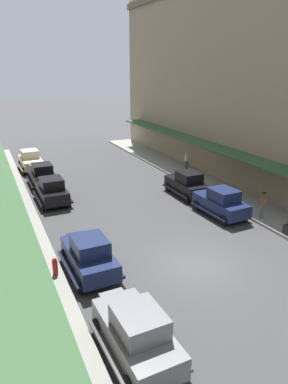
{
  "coord_description": "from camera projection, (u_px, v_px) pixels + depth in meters",
  "views": [
    {
      "loc": [
        -8.5,
        -12.69,
        9.01
      ],
      "look_at": [
        0.0,
        6.0,
        1.8
      ],
      "focal_mm": 33.37,
      "sensor_mm": 36.0,
      "label": 1
    }
  ],
  "objects": [
    {
      "name": "parked_car_0",
      "position": [
        137.0,
        331.0,
        11.51
      ],
      "size": [
        2.25,
        4.3,
        1.84
      ],
      "color": "slate",
      "rests_on": "ground"
    },
    {
      "name": "parked_car_1",
      "position": [
        187.0,
        183.0,
        26.17
      ],
      "size": [
        2.16,
        4.27,
        1.84
      ],
      "color": "black",
      "rests_on": "ground"
    },
    {
      "name": "pedestrian_2",
      "position": [
        262.0,
        205.0,
        21.92
      ],
      "size": [
        0.36,
        0.28,
        1.67
      ],
      "color": "slate",
      "rests_on": "sidewalk_right"
    },
    {
      "name": "parked_car_5",
      "position": [
        42.0,
        174.0,
        28.32
      ],
      "size": [
        2.14,
        4.26,
        1.84
      ],
      "color": "black",
      "rests_on": "ground"
    },
    {
      "name": "fire_hydrant",
      "position": [
        55.0,
        266.0,
        16.01
      ],
      "size": [
        0.24,
        0.24,
        0.82
      ],
      "color": "#B21E19",
      "rests_on": "sidewalk_left"
    },
    {
      "name": "pedestrian_0",
      "position": [
        187.0,
        161.0,
        32.25
      ],
      "size": [
        0.36,
        0.24,
        1.64
      ],
      "color": "#4C4238",
      "rests_on": "sidewalk_right"
    },
    {
      "name": "pedestrian_1",
      "position": [
        33.0,
        296.0,
        13.15
      ],
      "size": [
        0.36,
        0.28,
        1.67
      ],
      "color": "slate",
      "rests_on": "sidewalk_left"
    },
    {
      "name": "parked_car_7",
      "position": [
        221.0,
        202.0,
        22.58
      ],
      "size": [
        2.3,
        4.32,
        1.84
      ],
      "color": "#19234C",
      "rests_on": "ground"
    },
    {
      "name": "ground_plane",
      "position": [
        195.0,
        265.0,
        17.21
      ],
      "size": [
        200.0,
        200.0,
        0.0
      ],
      "primitive_type": "plane",
      "color": "#424244"
    },
    {
      "name": "parked_car_6",
      "position": [
        31.0,
        160.0,
        32.69
      ],
      "size": [
        2.24,
        4.3,
        1.84
      ],
      "color": "beige",
      "rests_on": "ground"
    },
    {
      "name": "parked_car_2",
      "position": [
        52.0,
        190.0,
        24.79
      ],
      "size": [
        2.17,
        4.27,
        1.84
      ],
      "color": "black",
      "rests_on": "ground"
    },
    {
      "name": "sidewalk_left",
      "position": [
        36.0,
        304.0,
        14.25
      ],
      "size": [
        3.0,
        60.0,
        0.15
      ],
      "primitive_type": "cube",
      "color": "#99968E",
      "rests_on": "ground"
    },
    {
      "name": "parked_car_4",
      "position": [
        89.0,
        254.0,
        16.25
      ],
      "size": [
        2.21,
        4.29,
        1.84
      ],
      "color": "#19234C",
      "rests_on": "ground"
    }
  ]
}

